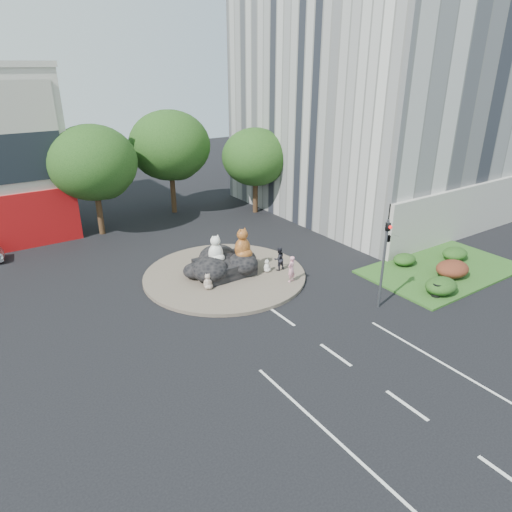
{
  "coord_description": "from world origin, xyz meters",
  "views": [
    {
      "loc": [
        -12.68,
        -12.36,
        12.27
      ],
      "look_at": [
        0.8,
        7.69,
        2.0
      ],
      "focal_mm": 32.0,
      "sensor_mm": 36.0,
      "label": 1
    }
  ],
  "objects_px": {
    "kitten_calico": "(208,281)",
    "litter_bin": "(437,290)",
    "cat_tabby": "(242,243)",
    "kitten_white": "(267,265)",
    "pedestrian_pink": "(291,269)",
    "pedestrian_dark": "(279,259)",
    "cat_white": "(216,249)"
  },
  "relations": [
    {
      "from": "cat_tabby",
      "to": "kitten_calico",
      "type": "bearing_deg",
      "value": -172.16
    },
    {
      "from": "cat_tabby",
      "to": "pedestrian_dark",
      "type": "bearing_deg",
      "value": -36.2
    },
    {
      "from": "cat_white",
      "to": "kitten_white",
      "type": "relative_size",
      "value": 2.09
    },
    {
      "from": "cat_tabby",
      "to": "litter_bin",
      "type": "relative_size",
      "value": 2.59
    },
    {
      "from": "litter_bin",
      "to": "kitten_calico",
      "type": "bearing_deg",
      "value": 142.64
    },
    {
      "from": "litter_bin",
      "to": "pedestrian_dark",
      "type": "bearing_deg",
      "value": 124.95
    },
    {
      "from": "kitten_white",
      "to": "litter_bin",
      "type": "height_order",
      "value": "kitten_white"
    },
    {
      "from": "cat_white",
      "to": "litter_bin",
      "type": "relative_size",
      "value": 2.28
    },
    {
      "from": "cat_tabby",
      "to": "kitten_calico",
      "type": "xyz_separation_m",
      "value": [
        -2.93,
        -0.86,
        -1.41
      ]
    },
    {
      "from": "pedestrian_pink",
      "to": "pedestrian_dark",
      "type": "xyz_separation_m",
      "value": [
        0.38,
        1.74,
        -0.06
      ]
    },
    {
      "from": "kitten_white",
      "to": "litter_bin",
      "type": "relative_size",
      "value": 1.09
    },
    {
      "from": "kitten_calico",
      "to": "cat_tabby",
      "type": "bearing_deg",
      "value": 42.14
    },
    {
      "from": "pedestrian_dark",
      "to": "litter_bin",
      "type": "bearing_deg",
      "value": 124.23
    },
    {
      "from": "pedestrian_dark",
      "to": "pedestrian_pink",
      "type": "bearing_deg",
      "value": 76.95
    },
    {
      "from": "cat_white",
      "to": "kitten_calico",
      "type": "height_order",
      "value": "cat_white"
    },
    {
      "from": "kitten_white",
      "to": "pedestrian_dark",
      "type": "distance_m",
      "value": 0.87
    },
    {
      "from": "kitten_white",
      "to": "litter_bin",
      "type": "xyz_separation_m",
      "value": [
        6.13,
        -7.87,
        -0.11
      ]
    },
    {
      "from": "cat_tabby",
      "to": "pedestrian_dark",
      "type": "xyz_separation_m",
      "value": [
        2.02,
        -1.06,
        -1.15
      ]
    },
    {
      "from": "litter_bin",
      "to": "kitten_white",
      "type": "bearing_deg",
      "value": 127.89
    },
    {
      "from": "kitten_calico",
      "to": "litter_bin",
      "type": "distance_m",
      "value": 12.96
    },
    {
      "from": "cat_white",
      "to": "litter_bin",
      "type": "xyz_separation_m",
      "value": [
        9.03,
        -9.13,
        -1.48
      ]
    },
    {
      "from": "pedestrian_pink",
      "to": "cat_tabby",
      "type": "bearing_deg",
      "value": -79.31
    },
    {
      "from": "cat_white",
      "to": "kitten_calico",
      "type": "distance_m",
      "value": 2.21
    },
    {
      "from": "cat_tabby",
      "to": "kitten_white",
      "type": "height_order",
      "value": "cat_tabby"
    },
    {
      "from": "pedestrian_dark",
      "to": "kitten_white",
      "type": "bearing_deg",
      "value": -15.91
    },
    {
      "from": "kitten_white",
      "to": "pedestrian_pink",
      "type": "xyz_separation_m",
      "value": [
        0.39,
        -1.95,
        0.39
      ]
    },
    {
      "from": "cat_tabby",
      "to": "litter_bin",
      "type": "height_order",
      "value": "cat_tabby"
    },
    {
      "from": "cat_tabby",
      "to": "kitten_white",
      "type": "xyz_separation_m",
      "value": [
        1.24,
        -0.85,
        -1.48
      ]
    },
    {
      "from": "kitten_calico",
      "to": "kitten_white",
      "type": "bearing_deg",
      "value": 25.93
    },
    {
      "from": "kitten_white",
      "to": "cat_tabby",
      "type": "bearing_deg",
      "value": 104.22
    },
    {
      "from": "pedestrian_pink",
      "to": "litter_bin",
      "type": "xyz_separation_m",
      "value": [
        5.74,
        -5.93,
        -0.51
      ]
    },
    {
      "from": "kitten_white",
      "to": "litter_bin",
      "type": "bearing_deg",
      "value": -93.55
    }
  ]
}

